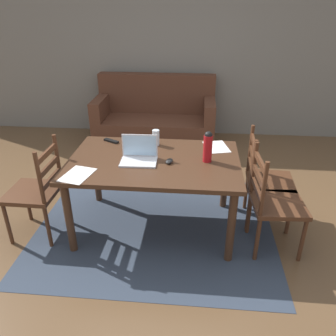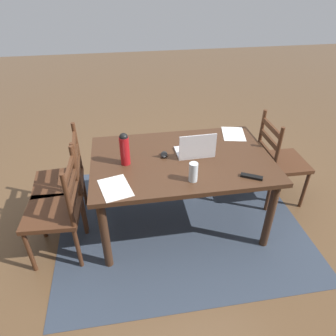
{
  "view_description": "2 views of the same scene",
  "coord_description": "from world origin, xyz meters",
  "px_view_note": "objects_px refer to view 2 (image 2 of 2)",
  "views": [
    {
      "loc": [
        0.38,
        -2.74,
        2.06
      ],
      "look_at": [
        0.12,
        0.04,
        0.64
      ],
      "focal_mm": 36.13,
      "sensor_mm": 36.0,
      "label": 1
    },
    {
      "loc": [
        0.48,
        2.2,
        2.15
      ],
      "look_at": [
        0.09,
        -0.14,
        0.55
      ],
      "focal_mm": 32.9,
      "sensor_mm": 36.0,
      "label": 2
    }
  ],
  "objects_px": {
    "chair_left_near": "(279,161)",
    "tv_remote": "(252,177)",
    "chair_right_near": "(63,181)",
    "computer_mouse": "(164,154)",
    "drinking_glass": "(193,172)",
    "laptop": "(196,149)",
    "dining_table": "(181,166)",
    "water_bottle": "(125,148)",
    "chair_right_far": "(58,211)"
  },
  "relations": [
    {
      "from": "dining_table",
      "to": "computer_mouse",
      "type": "height_order",
      "value": "computer_mouse"
    },
    {
      "from": "dining_table",
      "to": "chair_right_far",
      "type": "relative_size",
      "value": 1.63
    },
    {
      "from": "chair_left_near",
      "to": "computer_mouse",
      "type": "height_order",
      "value": "chair_left_near"
    },
    {
      "from": "chair_left_near",
      "to": "tv_remote",
      "type": "bearing_deg",
      "value": 44.99
    },
    {
      "from": "dining_table",
      "to": "laptop",
      "type": "distance_m",
      "value": 0.2
    },
    {
      "from": "dining_table",
      "to": "chair_left_near",
      "type": "relative_size",
      "value": 1.63
    },
    {
      "from": "water_bottle",
      "to": "chair_left_near",
      "type": "bearing_deg",
      "value": -172.18
    },
    {
      "from": "chair_right_far",
      "to": "water_bottle",
      "type": "xyz_separation_m",
      "value": [
        -0.58,
        -0.19,
        0.42
      ]
    },
    {
      "from": "chair_left_near",
      "to": "drinking_glass",
      "type": "height_order",
      "value": "chair_left_near"
    },
    {
      "from": "dining_table",
      "to": "water_bottle",
      "type": "height_order",
      "value": "water_bottle"
    },
    {
      "from": "chair_left_near",
      "to": "chair_right_near",
      "type": "relative_size",
      "value": 1.0
    },
    {
      "from": "chair_right_near",
      "to": "dining_table",
      "type": "bearing_deg",
      "value": 169.15
    },
    {
      "from": "drinking_glass",
      "to": "tv_remote",
      "type": "height_order",
      "value": "drinking_glass"
    },
    {
      "from": "chair_left_near",
      "to": "drinking_glass",
      "type": "relative_size",
      "value": 6.06
    },
    {
      "from": "chair_right_far",
      "to": "tv_remote",
      "type": "relative_size",
      "value": 5.59
    },
    {
      "from": "laptop",
      "to": "computer_mouse",
      "type": "relative_size",
      "value": 3.26
    },
    {
      "from": "dining_table",
      "to": "laptop",
      "type": "height_order",
      "value": "laptop"
    },
    {
      "from": "laptop",
      "to": "drinking_glass",
      "type": "distance_m",
      "value": 0.38
    },
    {
      "from": "chair_right_near",
      "to": "chair_left_near",
      "type": "bearing_deg",
      "value": 179.95
    },
    {
      "from": "tv_remote",
      "to": "chair_right_far",
      "type": "bearing_deg",
      "value": -67.24
    },
    {
      "from": "computer_mouse",
      "to": "tv_remote",
      "type": "height_order",
      "value": "computer_mouse"
    },
    {
      "from": "dining_table",
      "to": "laptop",
      "type": "xyz_separation_m",
      "value": [
        -0.13,
        -0.03,
        0.14
      ]
    },
    {
      "from": "dining_table",
      "to": "tv_remote",
      "type": "xyz_separation_m",
      "value": [
        -0.49,
        0.37,
        0.1
      ]
    },
    {
      "from": "chair_right_far",
      "to": "tv_remote",
      "type": "distance_m",
      "value": 1.58
    },
    {
      "from": "chair_right_near",
      "to": "computer_mouse",
      "type": "height_order",
      "value": "chair_right_near"
    },
    {
      "from": "chair_left_near",
      "to": "laptop",
      "type": "bearing_deg",
      "value": 10.51
    },
    {
      "from": "chair_right_far",
      "to": "computer_mouse",
      "type": "bearing_deg",
      "value": -164.33
    },
    {
      "from": "chair_right_near",
      "to": "laptop",
      "type": "distance_m",
      "value": 1.25
    },
    {
      "from": "chair_left_near",
      "to": "tv_remote",
      "type": "xyz_separation_m",
      "value": [
        0.58,
        0.58,
        0.28
      ]
    },
    {
      "from": "computer_mouse",
      "to": "laptop",
      "type": "bearing_deg",
      "value": -173.16
    },
    {
      "from": "chair_right_near",
      "to": "water_bottle",
      "type": "height_order",
      "value": "water_bottle"
    },
    {
      "from": "chair_right_far",
      "to": "computer_mouse",
      "type": "relative_size",
      "value": 9.5
    },
    {
      "from": "laptop",
      "to": "tv_remote",
      "type": "bearing_deg",
      "value": 131.52
    },
    {
      "from": "chair_left_near",
      "to": "water_bottle",
      "type": "xyz_separation_m",
      "value": [
        1.54,
        0.21,
        0.42
      ]
    },
    {
      "from": "dining_table",
      "to": "drinking_glass",
      "type": "relative_size",
      "value": 9.88
    },
    {
      "from": "chair_right_near",
      "to": "drinking_glass",
      "type": "height_order",
      "value": "chair_right_near"
    },
    {
      "from": "drinking_glass",
      "to": "tv_remote",
      "type": "distance_m",
      "value": 0.47
    },
    {
      "from": "chair_left_near",
      "to": "water_bottle",
      "type": "bearing_deg",
      "value": 7.82
    },
    {
      "from": "chair_left_near",
      "to": "chair_right_near",
      "type": "xyz_separation_m",
      "value": [
        2.13,
        -0.0,
        0.0
      ]
    },
    {
      "from": "chair_left_near",
      "to": "laptop",
      "type": "distance_m",
      "value": 1.01
    },
    {
      "from": "dining_table",
      "to": "computer_mouse",
      "type": "relative_size",
      "value": 15.48
    },
    {
      "from": "tv_remote",
      "to": "computer_mouse",
      "type": "bearing_deg",
      "value": -95.19
    },
    {
      "from": "chair_left_near",
      "to": "chair_right_near",
      "type": "height_order",
      "value": "same"
    },
    {
      "from": "laptop",
      "to": "drinking_glass",
      "type": "bearing_deg",
      "value": 73.76
    },
    {
      "from": "water_bottle",
      "to": "tv_remote",
      "type": "xyz_separation_m",
      "value": [
        -0.96,
        0.37,
        -0.14
      ]
    },
    {
      "from": "chair_left_near",
      "to": "laptop",
      "type": "relative_size",
      "value": 2.91
    },
    {
      "from": "dining_table",
      "to": "chair_right_near",
      "type": "height_order",
      "value": "chair_right_near"
    },
    {
      "from": "drinking_glass",
      "to": "tv_remote",
      "type": "xyz_separation_m",
      "value": [
        -0.46,
        0.04,
        -0.07
      ]
    },
    {
      "from": "chair_right_near",
      "to": "drinking_glass",
      "type": "xyz_separation_m",
      "value": [
        -1.09,
        0.54,
        0.35
      ]
    },
    {
      "from": "chair_right_far",
      "to": "drinking_glass",
      "type": "bearing_deg",
      "value": 173.08
    }
  ]
}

